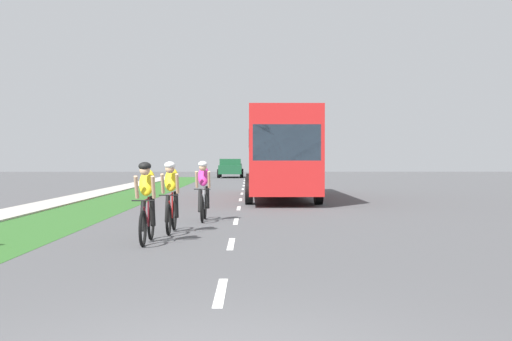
# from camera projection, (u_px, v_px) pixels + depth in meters

# --- Properties ---
(ground_plane) EXTENTS (120.00, 120.00, 0.00)m
(ground_plane) POSITION_uv_depth(u_px,v_px,m) (240.00, 202.00, 25.23)
(ground_plane) COLOR #4C4C4F
(grass_verge) EXTENTS (2.55, 70.00, 0.01)m
(grass_verge) POSITION_uv_depth(u_px,v_px,m) (112.00, 202.00, 25.18)
(grass_verge) COLOR #2D6026
(grass_verge) RESTS_ON ground_plane
(sidewalk_concrete) EXTENTS (1.41, 70.00, 0.10)m
(sidewalk_concrete) POSITION_uv_depth(u_px,v_px,m) (59.00, 202.00, 25.17)
(sidewalk_concrete) COLOR #B2ADA3
(sidewalk_concrete) RESTS_ON ground_plane
(lane_markings_center) EXTENTS (0.12, 53.13, 0.01)m
(lane_markings_center) POSITION_uv_depth(u_px,v_px,m) (241.00, 196.00, 29.23)
(lane_markings_center) COLOR white
(lane_markings_center) RESTS_ON ground_plane
(cyclist_lead) EXTENTS (0.42, 1.72, 1.58)m
(cyclist_lead) POSITION_uv_depth(u_px,v_px,m) (147.00, 202.00, 12.96)
(cyclist_lead) COLOR black
(cyclist_lead) RESTS_ON ground_plane
(cyclist_trailing) EXTENTS (0.42, 1.72, 1.58)m
(cyclist_trailing) POSITION_uv_depth(u_px,v_px,m) (171.00, 196.00, 14.81)
(cyclist_trailing) COLOR black
(cyclist_trailing) RESTS_ON ground_plane
(cyclist_distant) EXTENTS (0.42, 1.72, 1.58)m
(cyclist_distant) POSITION_uv_depth(u_px,v_px,m) (203.00, 190.00, 17.65)
(cyclist_distant) COLOR black
(cyclist_distant) RESTS_ON ground_plane
(bus_red) EXTENTS (2.78, 11.60, 3.48)m
(bus_red) POSITION_uv_depth(u_px,v_px,m) (279.00, 151.00, 27.85)
(bus_red) COLOR red
(bus_red) RESTS_ON ground_plane
(suv_silver) EXTENTS (2.15, 4.70, 1.79)m
(suv_silver) POSITION_uv_depth(u_px,v_px,m) (271.00, 169.00, 46.50)
(suv_silver) COLOR #A5A8AD
(suv_silver) RESTS_ON ground_plane
(pickup_dark_green) EXTENTS (2.22, 5.10, 1.64)m
(pickup_dark_green) POSITION_uv_depth(u_px,v_px,m) (231.00, 168.00, 58.87)
(pickup_dark_green) COLOR #194C2D
(pickup_dark_green) RESTS_ON ground_plane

